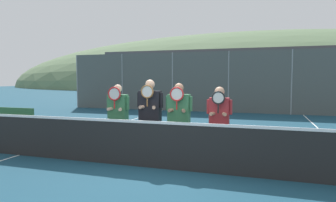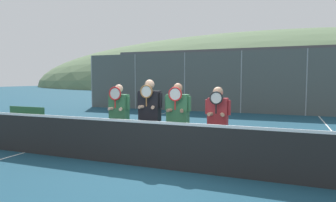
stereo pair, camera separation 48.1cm
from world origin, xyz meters
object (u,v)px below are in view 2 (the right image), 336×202
at_px(player_leftmost, 119,113).
at_px(car_center, 322,94).
at_px(player_center_right, 178,115).
at_px(player_rightmost, 218,119).
at_px(bench_courtside, 25,118).
at_px(car_far_left, 161,93).
at_px(player_center_left, 150,111).
at_px(car_left_of_center, 233,94).

bearing_deg(player_leftmost, car_center, 66.63).
bearing_deg(player_center_right, player_rightmost, 1.19).
relative_size(car_center, bench_courtside, 2.79).
relative_size(player_center_right, car_far_left, 0.40).
xyz_separation_m(player_leftmost, player_center_left, (0.85, -0.05, 0.08)).
bearing_deg(player_leftmost, car_left_of_center, 87.06).
relative_size(player_rightmost, car_far_left, 0.38).
distance_m(player_rightmost, car_far_left, 14.72).
bearing_deg(player_center_left, car_center, 69.81).
bearing_deg(player_center_left, player_center_right, 0.19).
bearing_deg(car_left_of_center, bench_courtside, -117.12).
bearing_deg(player_center_left, player_rightmost, 0.76).
height_order(player_center_right, car_left_of_center, car_left_of_center).
xyz_separation_m(player_center_right, car_far_left, (-5.94, 13.05, -0.17)).
xyz_separation_m(player_leftmost, car_center, (5.80, 13.43, -0.08)).
height_order(player_center_left, car_far_left, player_center_left).
distance_m(player_leftmost, player_rightmost, 2.44).
bearing_deg(bench_courtside, player_center_right, -15.78).
bearing_deg(car_far_left, car_left_of_center, -0.51).
relative_size(player_center_left, player_center_right, 1.04).
xyz_separation_m(player_center_left, player_center_right, (0.69, 0.00, -0.05)).
relative_size(player_leftmost, bench_courtside, 1.05).
height_order(player_center_left, car_center, car_center).
bearing_deg(car_left_of_center, player_rightmost, -82.20).
relative_size(player_center_right, player_rightmost, 1.04).
relative_size(player_center_left, player_rightmost, 1.09).
height_order(car_far_left, car_center, car_center).
xyz_separation_m(player_center_right, player_rightmost, (0.90, 0.02, -0.05)).
xyz_separation_m(player_leftmost, player_center_right, (1.54, -0.04, 0.02)).
relative_size(car_left_of_center, bench_courtside, 2.61).
height_order(car_left_of_center, bench_courtside, car_left_of_center).
distance_m(player_center_left, player_center_right, 0.70).
bearing_deg(player_center_right, bench_courtside, 164.22).
height_order(player_center_left, car_left_of_center, player_center_left).
bearing_deg(car_left_of_center, player_leftmost, -92.94).
bearing_deg(bench_courtside, car_far_left, 86.68).
bearing_deg(player_rightmost, car_left_of_center, 97.80).
bearing_deg(car_left_of_center, car_center, 5.14).
height_order(player_leftmost, car_center, car_center).
relative_size(player_leftmost, player_rightmost, 1.02).
xyz_separation_m(car_far_left, car_left_of_center, (5.06, -0.05, 0.03)).
height_order(player_center_right, player_rightmost, player_center_right).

